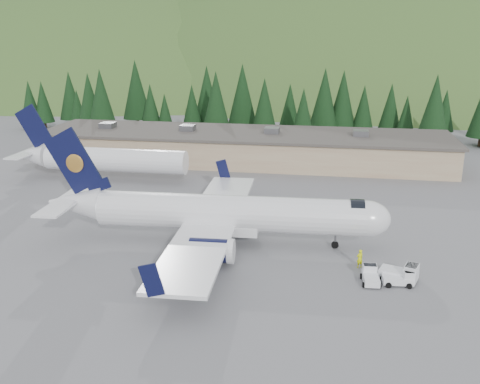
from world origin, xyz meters
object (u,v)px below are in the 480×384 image
at_px(airliner, 220,214).
at_px(terminal_building, 243,146).
at_px(baggage_tug_b, 402,273).
at_px(second_airliner, 98,158).
at_px(baggage_tug_a, 401,278).
at_px(baggage_tug_c, 370,276).
at_px(ramp_worker, 360,259).

relative_size(airliner, terminal_building, 0.52).
xyz_separation_m(airliner, baggage_tug_b, (18.30, -6.25, -2.49)).
distance_m(airliner, terminal_building, 38.26).
distance_m(second_airliner, baggage_tug_a, 51.12).
relative_size(baggage_tug_c, terminal_building, 0.04).
distance_m(second_airliner, ramp_worker, 46.43).
bearing_deg(ramp_worker, airliner, -46.65).
bearing_deg(baggage_tug_a, ramp_worker, 133.32).
xyz_separation_m(baggage_tug_c, ramp_worker, (-0.85, 3.04, 0.29)).
xyz_separation_m(airliner, second_airliner, (-23.84, 22.05, 0.04)).
relative_size(second_airliner, baggage_tug_c, 9.88).
xyz_separation_m(baggage_tug_b, baggage_tug_c, (-2.86, -0.71, -0.15)).
height_order(baggage_tug_b, terminal_building, terminal_building).
relative_size(baggage_tug_a, ramp_worker, 1.51).
bearing_deg(terminal_building, airliner, -84.11).
relative_size(second_airliner, baggage_tug_a, 9.78).
xyz_separation_m(baggage_tug_a, ramp_worker, (-3.52, 3.15, 0.28)).
height_order(airliner, baggage_tug_a, airliner).
distance_m(second_airliner, terminal_building, 25.55).
height_order(baggage_tug_a, baggage_tug_b, baggage_tug_b).
bearing_deg(airliner, ramp_worker, -17.54).
height_order(baggage_tug_c, ramp_worker, ramp_worker).
xyz_separation_m(baggage_tug_a, baggage_tug_b, (0.20, 0.81, 0.15)).
relative_size(second_airliner, ramp_worker, 14.80).
bearing_deg(ramp_worker, baggage_tug_b, 116.24).
bearing_deg(terminal_building, ramp_worker, -66.20).
bearing_deg(baggage_tug_b, terminal_building, 136.27).
relative_size(airliner, second_airliner, 1.35).
distance_m(airliner, baggage_tug_a, 19.60).
height_order(baggage_tug_b, ramp_worker, ramp_worker).
height_order(second_airliner, baggage_tug_b, second_airliner).
height_order(terminal_building, ramp_worker, terminal_building).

